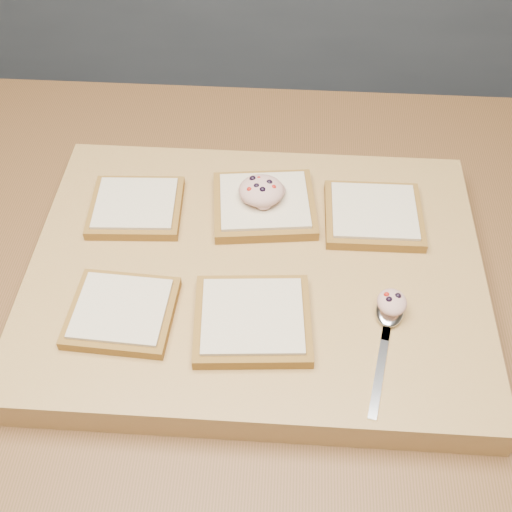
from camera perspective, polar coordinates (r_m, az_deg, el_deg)
The scene contains 12 objects.
ground at distance 1.64m, azimuth 2.67°, elevation -21.77°, with size 4.00×4.00×0.00m, color #515459.
island_counter at distance 1.22m, azimuth 3.44°, elevation -14.74°, with size 2.00×0.80×0.90m.
back_counter at distance 2.24m, azimuth 4.42°, elevation 20.36°, with size 3.60×0.62×0.94m.
cutting_board at distance 0.80m, azimuth 0.00°, elevation -1.67°, with size 0.56×0.42×0.04m, color tan.
bread_far_left at distance 0.86m, azimuth -10.61°, elevation 4.34°, with size 0.12×0.11×0.02m.
bread_far_center at distance 0.84m, azimuth 0.74°, elevation 4.60°, with size 0.14×0.13×0.02m.
bread_far_right at distance 0.84m, azimuth 10.41°, elevation 3.64°, with size 0.13×0.12×0.02m.
bread_near_left at distance 0.75m, azimuth -11.84°, elevation -4.87°, with size 0.12×0.11×0.02m.
bread_near_center at distance 0.72m, azimuth -0.30°, elevation -5.66°, with size 0.14×0.13×0.02m.
tuna_salad_dollop at distance 0.83m, azimuth 0.47°, elevation 5.86°, with size 0.06×0.06×0.03m.
spoon at distance 0.74m, azimuth 11.69°, elevation -5.48°, with size 0.05×0.16×0.01m.
spoon_salad at distance 0.74m, azimuth 11.99°, elevation -4.03°, with size 0.03×0.04×0.02m.
Camera 1 is at (-0.04, -0.54, 1.54)m, focal length 45.00 mm.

